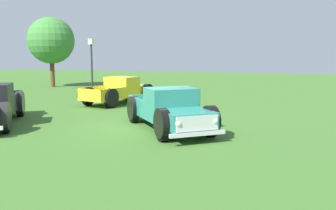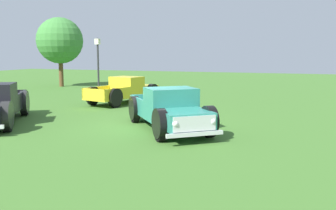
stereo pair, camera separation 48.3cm
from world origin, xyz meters
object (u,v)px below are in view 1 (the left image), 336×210
(pickup_truck_foreground, at_px, (172,111))
(lamp_post_near, at_px, (92,66))
(oak_tree_west, at_px, (51,41))
(pickup_truck_behind_right, at_px, (123,90))

(pickup_truck_foreground, distance_m, lamp_post_near, 11.95)
(lamp_post_near, relative_size, oak_tree_west, 0.66)
(oak_tree_west, bearing_deg, pickup_truck_foreground, -132.60)
(pickup_truck_foreground, height_order, pickup_truck_behind_right, pickup_truck_foreground)
(pickup_truck_foreground, xyz_separation_m, lamp_post_near, (8.64, 8.17, 1.24))
(lamp_post_near, xyz_separation_m, oak_tree_west, (4.87, 6.51, 1.82))
(pickup_truck_foreground, distance_m, oak_tree_west, 20.18)
(oak_tree_west, bearing_deg, lamp_post_near, -126.77)
(pickup_truck_foreground, relative_size, pickup_truck_behind_right, 1.00)
(pickup_truck_behind_right, bearing_deg, lamp_post_near, 55.19)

